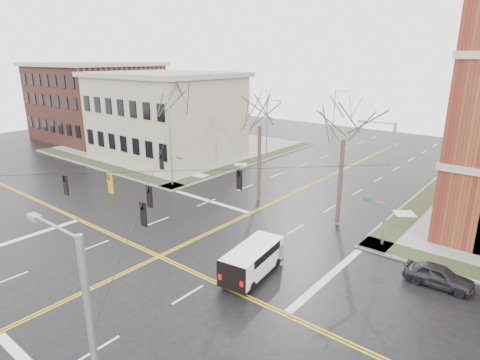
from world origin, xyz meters
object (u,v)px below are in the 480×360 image
Objects in this scene: streetlight_north_b at (335,111)px; tree_ne at (344,134)px; streetlight_north_a at (268,126)px; tree_nw_near at (260,121)px; tree_nw_far at (173,107)px; signal_pole_nw at (171,141)px; signal_pole_ne at (386,182)px; cargo_van at (254,258)px; parked_car_a at (439,276)px.

streetlight_north_b is 0.76× the size of tree_ne.
streetlight_north_a is 17.04m from tree_nw_near.
tree_nw_far is at bearing -100.29° from streetlight_north_a.
signal_pole_nw is at bearing -92.32° from streetlight_north_a.
streetlight_north_a is at bearing 143.10° from signal_pole_ne.
tree_ne is (17.75, -14.85, 3.17)m from streetlight_north_a.
streetlight_north_a is 31.11m from cargo_van.
streetlight_north_b is (0.67, 36.50, -0.48)m from signal_pole_nw.
tree_nw_far is at bearing 142.48° from cargo_van.
signal_pole_nw is at bearing -165.99° from tree_nw_near.
tree_nw_far is at bearing 178.67° from tree_ne.
streetlight_north_a is at bearing 87.68° from signal_pole_nw.
tree_nw_near reaches higher than streetlight_north_b.
parked_car_a is (4.79, -3.19, -4.27)m from signal_pole_ne.
tree_nw_near is at bearing 70.97° from parked_car_a.
streetlight_north_a is 0.71× the size of tree_nw_far.
tree_nw_far is 11.64m from tree_nw_near.
cargo_van is at bearing -54.65° from tree_nw_near.
cargo_van is (17.91, -9.18, -3.79)m from signal_pole_nw.
tree_nw_far reaches higher than streetlight_north_b.
cargo_van is 11.26m from parked_car_a.
streetlight_north_a is at bearing 140.09° from tree_ne.
streetlight_north_a is at bearing -90.00° from streetlight_north_b.
tree_nw_far is (-2.61, -34.38, 3.65)m from streetlight_north_b.
signal_pole_ne is at bearing -4.93° from tree_nw_far.
streetlight_north_b reaches higher than parked_car_a.
signal_pole_ne is at bearing -36.90° from streetlight_north_a.
tree_ne is (20.36, -0.47, -0.48)m from tree_nw_far.
tree_ne is at bearing 79.45° from cargo_van.
tree_nw_near is at bearing 1.44° from tree_nw_far.
tree_nw_far reaches higher than signal_pole_ne.
cargo_van is at bearing -69.32° from streetlight_north_b.
parked_car_a is (26.77, -39.69, -3.79)m from streetlight_north_b.
streetlight_north_b is at bearing 104.82° from tree_nw_near.
cargo_van is at bearing -27.14° from signal_pole_nw.
streetlight_north_b reaches higher than cargo_van.
signal_pole_nw reaches higher than streetlight_north_b.
tree_nw_far reaches higher than signal_pole_nw.
streetlight_north_a and streetlight_north_b have the same top height.
signal_pole_ne is at bearing 54.88° from cargo_van.
tree_nw_near is (9.02, -14.08, 3.25)m from streetlight_north_a.
tree_nw_near is (-12.96, 2.42, 2.77)m from signal_pole_ne.
tree_nw_far is (-24.59, 2.12, 3.16)m from signal_pole_ne.
tree_nw_far is at bearing 132.46° from signal_pole_nw.
cargo_van is at bearing -117.26° from signal_pole_ne.
tree_nw_near is (11.63, 0.29, -0.39)m from tree_nw_far.
streetlight_north_a is (-21.97, 16.50, -0.48)m from signal_pole_ne.
tree_nw_far is at bearing 78.25° from parked_car_a.
signal_pole_nw is at bearing -91.05° from streetlight_north_b.
signal_pole_ne is at bearing 0.00° from signal_pole_nw.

